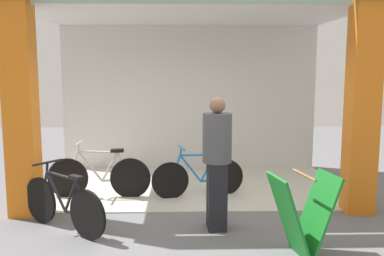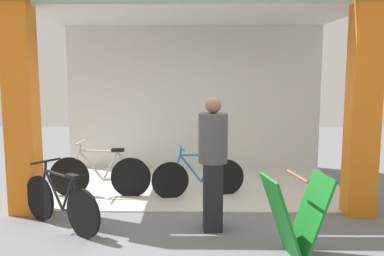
# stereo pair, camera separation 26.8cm
# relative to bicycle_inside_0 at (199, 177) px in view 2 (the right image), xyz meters

# --- Properties ---
(ground_plane) EXTENTS (18.42, 18.42, 0.00)m
(ground_plane) POSITION_rel_bicycle_inside_0_xyz_m (-0.11, -0.78, -0.34)
(ground_plane) COLOR slate
(ground_plane) RESTS_ON ground
(shop_facade) EXTENTS (5.41, 3.15, 3.79)m
(shop_facade) POSITION_rel_bicycle_inside_0_xyz_m (-0.11, 0.67, 1.69)
(shop_facade) COLOR beige
(shop_facade) RESTS_ON ground
(bicycle_inside_0) EXTENTS (1.51, 0.45, 0.84)m
(bicycle_inside_0) POSITION_rel_bicycle_inside_0_xyz_m (0.00, 0.00, 0.00)
(bicycle_inside_0) COLOR black
(bicycle_inside_0) RESTS_ON ground
(bicycle_inside_1) EXTENTS (1.67, 0.46, 0.92)m
(bicycle_inside_1) POSITION_rel_bicycle_inside_0_xyz_m (-1.61, -0.01, 0.03)
(bicycle_inside_1) COLOR black
(bicycle_inside_1) RESTS_ON ground
(bicycle_parked_0) EXTENTS (1.28, 1.02, 0.88)m
(bicycle_parked_0) POSITION_rel_bicycle_inside_0_xyz_m (-1.80, -1.42, 0.01)
(bicycle_parked_0) COLOR black
(bicycle_parked_0) RESTS_ON ground
(sandwich_board_sign) EXTENTS (0.77, 0.63, 0.95)m
(sandwich_board_sign) POSITION_rel_bicycle_inside_0_xyz_m (1.06, -2.24, 0.14)
(sandwich_board_sign) COLOR #197226
(sandwich_board_sign) RESTS_ON ground
(pedestrian_0) EXTENTS (0.39, 0.39, 1.73)m
(pedestrian_0) POSITION_rel_bicycle_inside_0_xyz_m (0.18, -1.37, 0.57)
(pedestrian_0) COLOR black
(pedestrian_0) RESTS_ON ground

